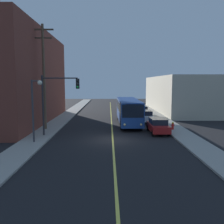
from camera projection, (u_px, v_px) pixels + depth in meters
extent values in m
plane|color=black|center=(113.00, 140.00, 23.32)|extent=(120.00, 120.00, 0.00)
cube|color=gray|center=(58.00, 122.00, 33.15)|extent=(2.50, 90.00, 0.15)
cube|color=gray|center=(165.00, 122.00, 33.33)|extent=(2.50, 90.00, 0.15)
cube|color=#D8CC4C|center=(111.00, 118.00, 38.21)|extent=(0.16, 60.00, 0.01)
cube|color=brown|center=(12.00, 78.00, 33.18)|extent=(10.00, 23.86, 12.18)
cube|color=black|center=(50.00, 110.00, 33.78)|extent=(0.06, 16.70, 1.30)
cube|color=black|center=(49.00, 87.00, 33.40)|extent=(0.06, 16.70, 1.30)
cube|color=black|center=(48.00, 63.00, 33.02)|extent=(0.06, 16.70, 1.30)
cube|color=beige|center=(187.00, 94.00, 46.62)|extent=(12.00, 24.14, 6.57)
cube|color=black|center=(156.00, 103.00, 46.74)|extent=(0.06, 16.89, 1.30)
cube|color=black|center=(156.00, 86.00, 46.37)|extent=(0.06, 16.89, 1.30)
cube|color=navy|center=(128.00, 110.00, 32.34)|extent=(2.61, 12.01, 2.75)
cube|color=black|center=(133.00, 111.00, 26.34)|extent=(2.35, 0.09, 1.40)
cube|color=black|center=(125.00, 102.00, 38.20)|extent=(2.30, 0.09, 1.10)
cube|color=black|center=(119.00, 106.00, 32.26)|extent=(0.11, 10.20, 1.10)
cube|color=black|center=(138.00, 106.00, 32.30)|extent=(0.11, 10.20, 1.10)
cube|color=orange|center=(133.00, 106.00, 26.28)|extent=(1.79, 0.07, 0.30)
sphere|color=#F9D872|center=(125.00, 125.00, 26.46)|extent=(0.24, 0.24, 0.24)
sphere|color=#F9D872|center=(141.00, 125.00, 26.49)|extent=(0.24, 0.24, 0.24)
cylinder|color=black|center=(122.00, 125.00, 28.31)|extent=(0.31, 1.00, 1.00)
cylinder|color=black|center=(141.00, 125.00, 28.35)|extent=(0.31, 1.00, 1.00)
cylinder|color=black|center=(119.00, 116.00, 35.95)|extent=(0.31, 1.00, 1.00)
cylinder|color=black|center=(134.00, 116.00, 35.99)|extent=(0.31, 1.00, 1.00)
cube|color=maroon|center=(158.00, 127.00, 26.30)|extent=(1.83, 4.41, 0.70)
cube|color=black|center=(158.00, 121.00, 26.22)|extent=(1.64, 2.48, 0.60)
cylinder|color=black|center=(153.00, 133.00, 24.84)|extent=(0.22, 0.64, 0.64)
cylinder|color=black|center=(169.00, 133.00, 24.87)|extent=(0.22, 0.64, 0.64)
cylinder|color=black|center=(148.00, 128.00, 27.81)|extent=(0.22, 0.64, 0.64)
cylinder|color=black|center=(162.00, 128.00, 27.84)|extent=(0.22, 0.64, 0.64)
cube|color=silver|center=(145.00, 117.00, 33.74)|extent=(1.93, 4.45, 0.70)
cube|color=black|center=(145.00, 113.00, 33.66)|extent=(1.69, 2.51, 0.60)
cylinder|color=black|center=(141.00, 121.00, 32.30)|extent=(0.24, 0.65, 0.64)
cylinder|color=black|center=(153.00, 122.00, 32.28)|extent=(0.24, 0.65, 0.64)
cylinder|color=black|center=(139.00, 118.00, 35.28)|extent=(0.24, 0.65, 0.64)
cylinder|color=black|center=(150.00, 118.00, 35.25)|extent=(0.24, 0.65, 0.64)
cube|color=black|center=(141.00, 112.00, 40.14)|extent=(1.86, 4.42, 0.70)
cube|color=black|center=(142.00, 108.00, 40.07)|extent=(1.65, 2.48, 0.60)
cylinder|color=black|center=(138.00, 115.00, 38.68)|extent=(0.23, 0.64, 0.64)
cylinder|color=black|center=(148.00, 115.00, 38.72)|extent=(0.23, 0.64, 0.64)
cylinder|color=black|center=(135.00, 113.00, 41.65)|extent=(0.23, 0.64, 0.64)
cylinder|color=black|center=(145.00, 113.00, 41.70)|extent=(0.23, 0.64, 0.64)
cylinder|color=brown|center=(44.00, 78.00, 27.47)|extent=(0.28, 0.28, 11.64)
cube|color=#4C3D2D|center=(42.00, 29.00, 26.85)|extent=(2.40, 0.16, 0.16)
cube|color=#4C3D2D|center=(43.00, 38.00, 26.95)|extent=(2.00, 0.16, 0.16)
cylinder|color=#2D2D33|center=(43.00, 105.00, 24.46)|extent=(0.18, 0.18, 6.00)
cylinder|color=#2D2D33|center=(60.00, 78.00, 24.16)|extent=(3.50, 0.12, 0.12)
cube|color=black|center=(78.00, 84.00, 24.25)|extent=(0.32, 0.36, 1.00)
sphere|color=#2D2D2D|center=(77.00, 80.00, 24.02)|extent=(0.22, 0.22, 0.22)
sphere|color=#2D2D2D|center=(77.00, 84.00, 24.06)|extent=(0.22, 0.22, 0.22)
sphere|color=green|center=(77.00, 87.00, 24.10)|extent=(0.22, 0.22, 0.22)
cylinder|color=#38383D|center=(33.00, 111.00, 21.53)|extent=(0.16, 0.16, 5.50)
cylinder|color=#38383D|center=(36.00, 81.00, 21.22)|extent=(0.70, 0.10, 0.10)
sphere|color=#EAE5C6|center=(40.00, 83.00, 21.24)|extent=(0.40, 0.40, 0.40)
cylinder|color=red|center=(173.00, 126.00, 27.69)|extent=(0.26, 0.26, 0.70)
sphere|color=gold|center=(173.00, 123.00, 27.65)|extent=(0.24, 0.24, 0.24)
cylinder|color=red|center=(171.00, 125.00, 27.68)|extent=(0.12, 0.10, 0.10)
cylinder|color=red|center=(174.00, 125.00, 27.68)|extent=(0.12, 0.10, 0.10)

